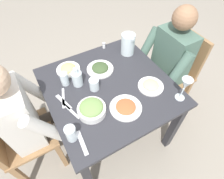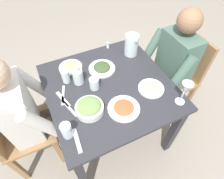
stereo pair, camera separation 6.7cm
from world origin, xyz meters
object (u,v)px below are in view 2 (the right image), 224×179
(water_pitcher, at_px, (131,45))
(wine_glass, at_px, (186,89))
(diner_near, at_px, (166,68))
(dining_table, at_px, (109,94))
(oil_carafe, at_px, (78,77))
(water_glass_center, at_px, (94,83))
(salt_shaker, at_px, (108,45))
(chair_far, at_px, (14,132))
(water_glass_far_left, at_px, (66,76))
(chair_near, at_px, (180,72))
(plate_beans, at_px, (151,88))
(plate_dolmas, at_px, (102,68))
(water_glass_far_right, at_px, (67,130))
(diner_far, at_px, (35,112))
(plate_fries, at_px, (70,66))
(salad_bowl, at_px, (89,107))
(plate_rice_curry, at_px, (124,108))

(water_pitcher, distance_m, wine_glass, 0.63)
(wine_glass, bearing_deg, diner_near, -25.50)
(dining_table, distance_m, oil_carafe, 0.29)
(water_glass_center, bearing_deg, salt_shaker, -36.20)
(water_glass_center, distance_m, oil_carafe, 0.14)
(chair_far, height_order, water_glass_center, chair_far)
(water_glass_far_left, bearing_deg, wine_glass, -128.84)
(chair_far, bearing_deg, chair_near, -91.10)
(chair_far, distance_m, diner_near, 1.38)
(plate_beans, bearing_deg, wine_glass, -147.56)
(chair_near, bearing_deg, plate_dolmas, 77.97)
(water_glass_far_left, bearing_deg, plate_dolmas, -88.86)
(plate_dolmas, height_order, water_glass_center, water_glass_center)
(water_glass_far_right, bearing_deg, diner_far, 28.18)
(water_glass_far_left, bearing_deg, salt_shaker, -61.96)
(dining_table, bearing_deg, chair_near, -87.98)
(chair_far, distance_m, water_glass_center, 0.73)
(plate_fries, distance_m, water_glass_far_right, 0.62)
(water_glass_far_right, bearing_deg, water_glass_center, -45.42)
(chair_near, bearing_deg, oil_carafe, 83.94)
(dining_table, distance_m, plate_dolmas, 0.23)
(plate_fries, relative_size, salt_shaker, 3.63)
(salad_bowl, relative_size, salt_shaker, 3.63)
(chair_far, height_order, water_pitcher, water_pitcher)
(plate_rice_curry, relative_size, water_glass_center, 2.42)
(water_glass_center, bearing_deg, water_pitcher, -62.01)
(plate_dolmas, distance_m, wine_glass, 0.68)
(plate_dolmas, distance_m, salt_shaker, 0.30)
(dining_table, height_order, water_glass_center, water_glass_center)
(wine_glass, distance_m, oil_carafe, 0.78)
(water_glass_center, bearing_deg, chair_near, -89.98)
(chair_near, xyz_separation_m, water_glass_far_right, (-0.30, 1.20, 0.27))
(salt_shaker, bearing_deg, diner_near, -136.31)
(chair_far, relative_size, diner_near, 0.75)
(chair_near, bearing_deg, water_glass_center, 90.02)
(plate_dolmas, xyz_separation_m, oil_carafe, (-0.06, 0.22, 0.04))
(water_glass_center, bearing_deg, wine_glass, -127.73)
(water_glass_center, height_order, salt_shaker, water_glass_center)
(chair_far, distance_m, salad_bowl, 0.66)
(salad_bowl, relative_size, water_glass_center, 2.09)
(salad_bowl, height_order, water_glass_far_left, water_glass_far_left)
(diner_far, distance_m, oil_carafe, 0.41)
(dining_table, relative_size, diner_far, 0.80)
(plate_rice_curry, height_order, water_glass_far_left, water_glass_far_left)
(plate_fries, bearing_deg, diner_far, 124.95)
(chair_near, distance_m, salt_shaker, 0.76)
(water_glass_center, relative_size, wine_glass, 0.48)
(water_glass_far_left, relative_size, oil_carafe, 0.66)
(diner_near, bearing_deg, wine_glass, 154.50)
(oil_carafe, bearing_deg, plate_beans, -122.72)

